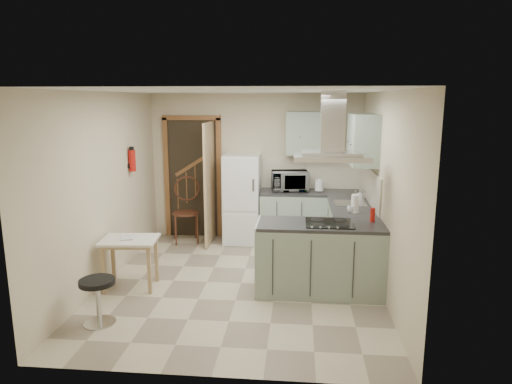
# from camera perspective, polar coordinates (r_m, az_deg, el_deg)

# --- Properties ---
(floor) EXTENTS (4.20, 4.20, 0.00)m
(floor) POSITION_cam_1_polar(r_m,az_deg,el_deg) (6.19, -1.89, -11.31)
(floor) COLOR #C1B496
(floor) RESTS_ON ground
(ceiling) EXTENTS (4.20, 4.20, 0.00)m
(ceiling) POSITION_cam_1_polar(r_m,az_deg,el_deg) (5.70, -2.06, 12.51)
(ceiling) COLOR silver
(ceiling) RESTS_ON back_wall
(back_wall) EXTENTS (3.60, 0.00, 3.60)m
(back_wall) POSITION_cam_1_polar(r_m,az_deg,el_deg) (7.88, -0.05, 3.13)
(back_wall) COLOR beige
(back_wall) RESTS_ON floor
(left_wall) EXTENTS (0.00, 4.20, 4.20)m
(left_wall) POSITION_cam_1_polar(r_m,az_deg,el_deg) (6.30, -18.43, 0.40)
(left_wall) COLOR beige
(left_wall) RESTS_ON floor
(right_wall) EXTENTS (0.00, 4.20, 4.20)m
(right_wall) POSITION_cam_1_polar(r_m,az_deg,el_deg) (5.87, 15.73, -0.22)
(right_wall) COLOR beige
(right_wall) RESTS_ON floor
(doorway) EXTENTS (1.10, 0.12, 2.10)m
(doorway) POSITION_cam_1_polar(r_m,az_deg,el_deg) (8.06, -7.88, 1.77)
(doorway) COLOR brown
(doorway) RESTS_ON floor
(fridge) EXTENTS (0.60, 0.60, 1.50)m
(fridge) POSITION_cam_1_polar(r_m,az_deg,el_deg) (7.69, -1.74, -0.86)
(fridge) COLOR white
(fridge) RESTS_ON floor
(counter_back) EXTENTS (1.08, 0.60, 0.90)m
(counter_back) POSITION_cam_1_polar(r_m,az_deg,el_deg) (7.71, 4.64, -3.17)
(counter_back) COLOR #9EB2A0
(counter_back) RESTS_ON floor
(counter_right) EXTENTS (0.60, 1.95, 0.90)m
(counter_right) POSITION_cam_1_polar(r_m,az_deg,el_deg) (7.10, 11.39, -4.65)
(counter_right) COLOR #9EB2A0
(counter_right) RESTS_ON floor
(splashback) EXTENTS (1.68, 0.02, 0.50)m
(splashback) POSITION_cam_1_polar(r_m,az_deg,el_deg) (7.85, 6.95, 2.28)
(splashback) COLOR beige
(splashback) RESTS_ON counter_back
(wall_cabinet_back) EXTENTS (0.85, 0.35, 0.70)m
(wall_cabinet_back) POSITION_cam_1_polar(r_m,az_deg,el_deg) (7.61, 7.03, 7.29)
(wall_cabinet_back) COLOR #9EB2A0
(wall_cabinet_back) RESTS_ON back_wall
(wall_cabinet_right) EXTENTS (0.35, 0.90, 0.70)m
(wall_cabinet_right) POSITION_cam_1_polar(r_m,az_deg,el_deg) (6.59, 13.20, 6.43)
(wall_cabinet_right) COLOR #9EB2A0
(wall_cabinet_right) RESTS_ON right_wall
(peninsula) EXTENTS (1.55, 0.65, 0.90)m
(peninsula) POSITION_cam_1_polar(r_m,az_deg,el_deg) (5.82, 8.01, -8.17)
(peninsula) COLOR #9EB2A0
(peninsula) RESTS_ON floor
(hob) EXTENTS (0.58, 0.50, 0.01)m
(hob) POSITION_cam_1_polar(r_m,az_deg,el_deg) (5.69, 9.15, -3.85)
(hob) COLOR black
(hob) RESTS_ON peninsula
(extractor_hood) EXTENTS (0.90, 0.55, 0.10)m
(extractor_hood) POSITION_cam_1_polar(r_m,az_deg,el_deg) (5.53, 9.42, 4.30)
(extractor_hood) COLOR silver
(extractor_hood) RESTS_ON ceiling
(sink) EXTENTS (0.45, 0.40, 0.01)m
(sink) POSITION_cam_1_polar(r_m,az_deg,el_deg) (6.82, 11.69, -1.39)
(sink) COLOR silver
(sink) RESTS_ON counter_right
(fire_extinguisher) EXTENTS (0.10, 0.10, 0.32)m
(fire_extinguisher) POSITION_cam_1_polar(r_m,az_deg,el_deg) (7.06, -15.21, 3.80)
(fire_extinguisher) COLOR #B2140F
(fire_extinguisher) RESTS_ON left_wall
(drop_leaf_table) EXTENTS (0.74, 0.58, 0.65)m
(drop_leaf_table) POSITION_cam_1_polar(r_m,az_deg,el_deg) (6.17, -15.40, -8.56)
(drop_leaf_table) COLOR #DDBB88
(drop_leaf_table) RESTS_ON floor
(bentwood_chair) EXTENTS (0.56, 0.56, 1.01)m
(bentwood_chair) POSITION_cam_1_polar(r_m,az_deg,el_deg) (7.84, -8.80, -2.61)
(bentwood_chair) COLOR #4C3219
(bentwood_chair) RESTS_ON floor
(stool) EXTENTS (0.41, 0.41, 0.51)m
(stool) POSITION_cam_1_polar(r_m,az_deg,el_deg) (5.35, -19.11, -12.78)
(stool) COLOR black
(stool) RESTS_ON floor
(microwave) EXTENTS (0.64, 0.48, 0.33)m
(microwave) POSITION_cam_1_polar(r_m,az_deg,el_deg) (7.62, 4.26, 1.40)
(microwave) COLOR black
(microwave) RESTS_ON counter_back
(kettle) EXTENTS (0.16, 0.16, 0.22)m
(kettle) POSITION_cam_1_polar(r_m,az_deg,el_deg) (7.58, 7.91, 0.83)
(kettle) COLOR white
(kettle) RESTS_ON counter_back
(cereal_box) EXTENTS (0.12, 0.21, 0.29)m
(cereal_box) POSITION_cam_1_polar(r_m,az_deg,el_deg) (7.75, 5.93, 1.40)
(cereal_box) COLOR #C94217
(cereal_box) RESTS_ON counter_back
(soap_bottle) EXTENTS (0.08, 0.09, 0.16)m
(soap_bottle) POSITION_cam_1_polar(r_m,az_deg,el_deg) (7.04, 12.84, -0.40)
(soap_bottle) COLOR silver
(soap_bottle) RESTS_ON counter_right
(paper_towel) EXTENTS (0.13, 0.13, 0.26)m
(paper_towel) POSITION_cam_1_polar(r_m,az_deg,el_deg) (6.25, 12.28, -1.40)
(paper_towel) COLOR white
(paper_towel) RESTS_ON counter_right
(cup) EXTENTS (0.14, 0.14, 0.09)m
(cup) POSITION_cam_1_polar(r_m,az_deg,el_deg) (6.28, 11.88, -2.12)
(cup) COLOR silver
(cup) RESTS_ON counter_right
(red_bottle) EXTENTS (0.08, 0.08, 0.17)m
(red_bottle) POSITION_cam_1_polar(r_m,az_deg,el_deg) (5.87, 14.36, -2.78)
(red_bottle) COLOR red
(red_bottle) RESTS_ON peninsula
(book) EXTENTS (0.21, 0.25, 0.10)m
(book) POSITION_cam_1_polar(r_m,az_deg,el_deg) (6.09, -16.58, -5.17)
(book) COLOR maroon
(book) RESTS_ON drop_leaf_table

